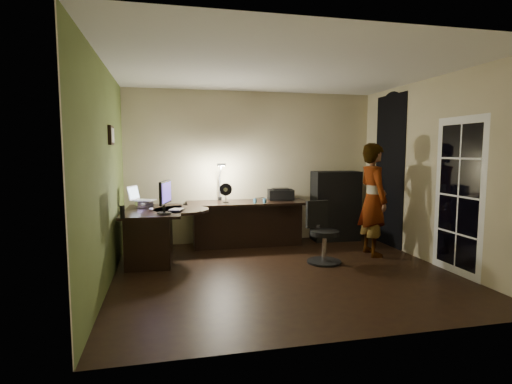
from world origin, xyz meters
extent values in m
cube|color=black|center=(0.00, 0.00, -0.01)|extent=(4.50, 4.00, 0.01)
cube|color=silver|center=(0.00, 0.00, 2.71)|extent=(4.50, 4.00, 0.01)
cube|color=#BCB088|center=(0.00, 2.00, 1.35)|extent=(4.50, 0.01, 2.70)
cube|color=#BCB088|center=(0.00, -2.00, 1.35)|extent=(4.50, 0.01, 2.70)
cube|color=#BCB088|center=(-2.25, 0.00, 1.35)|extent=(0.01, 4.00, 2.70)
cube|color=#BCB088|center=(2.25, 0.00, 1.35)|extent=(0.01, 4.00, 2.70)
cube|color=#50622A|center=(-2.24, 0.00, 1.35)|extent=(0.00, 4.00, 2.70)
cube|color=black|center=(2.24, 1.15, 1.30)|extent=(0.01, 0.90, 2.60)
cube|color=white|center=(2.24, -0.55, 1.05)|extent=(0.02, 0.92, 2.10)
cube|color=black|center=(-2.22, 0.45, 1.85)|extent=(0.04, 0.30, 0.25)
cube|color=black|center=(-1.74, 0.98, 0.39)|extent=(0.89, 1.38, 0.78)
cube|color=black|center=(-0.17, 1.63, 0.39)|extent=(2.07, 0.75, 0.77)
cube|color=black|center=(1.51, 1.73, 0.64)|extent=(0.86, 0.46, 1.27)
cube|color=silver|center=(-1.87, 1.24, 0.84)|extent=(0.28, 0.25, 0.10)
cube|color=silver|center=(-1.87, 1.24, 1.00)|extent=(0.43, 0.42, 0.23)
cube|color=black|center=(-1.57, 0.52, 0.95)|extent=(0.22, 0.50, 0.33)
ellipsoid|color=silver|center=(-1.76, 0.86, 0.81)|extent=(0.08, 0.10, 0.04)
cube|color=black|center=(-1.31, 0.84, 0.79)|extent=(0.09, 0.13, 0.01)
cube|color=black|center=(-1.05, 0.52, 0.79)|extent=(0.07, 0.13, 0.01)
cylinder|color=black|center=(-2.09, 0.22, 0.87)|extent=(0.08, 0.08, 0.17)
cube|color=silver|center=(-1.40, 0.83, 0.80)|extent=(0.23, 0.27, 0.01)
cube|color=black|center=(-0.56, 1.51, 0.95)|extent=(0.24, 0.17, 0.33)
cube|color=#275E86|center=(-0.03, 1.31, 0.84)|extent=(0.22, 0.13, 0.10)
cube|color=black|center=(0.45, 1.72, 0.88)|extent=(0.48, 0.40, 0.20)
cube|color=black|center=(-0.62, 1.83, 1.13)|extent=(0.28, 0.36, 0.70)
cube|color=black|center=(0.72, 0.33, 0.45)|extent=(0.60, 0.60, 0.90)
imported|color=#D8A88C|center=(1.64, 0.60, 0.88)|extent=(0.44, 0.65, 1.77)
camera|label=1|loc=(-1.54, -5.06, 1.65)|focal=28.00mm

